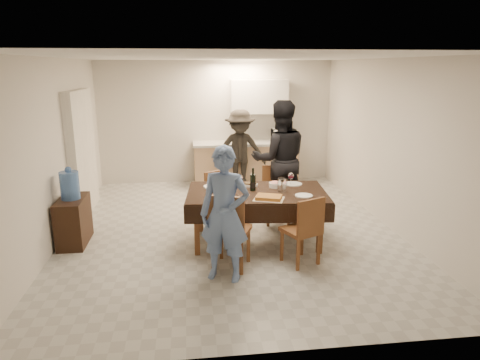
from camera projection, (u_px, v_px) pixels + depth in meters
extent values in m
cube|color=#B3B3AE|center=(231.00, 230.00, 6.69)|extent=(5.00, 6.00, 0.02)
cube|color=white|center=(230.00, 57.00, 6.02)|extent=(5.00, 6.00, 0.02)
cube|color=beige|center=(216.00, 122.00, 9.23)|extent=(5.00, 0.02, 2.60)
cube|color=beige|center=(267.00, 216.00, 3.48)|extent=(5.00, 0.02, 2.60)
cube|color=beige|center=(55.00, 152.00, 6.06)|extent=(0.02, 6.00, 2.60)
cube|color=beige|center=(390.00, 144.00, 6.65)|extent=(0.02, 6.00, 2.60)
cube|color=white|center=(82.00, 153.00, 7.28)|extent=(0.15, 1.40, 2.10)
cube|color=tan|center=(246.00, 164.00, 9.22)|extent=(2.20, 0.60, 0.86)
cube|color=#B2B1AD|center=(246.00, 143.00, 9.10)|extent=(2.24, 0.64, 0.05)
cube|color=white|center=(259.00, 97.00, 9.02)|extent=(1.20, 0.34, 0.70)
cube|color=black|center=(257.00, 193.00, 6.06)|extent=(2.04, 1.31, 0.04)
cube|color=brown|center=(257.00, 218.00, 6.16)|extent=(0.07, 0.07, 0.72)
cube|color=brown|center=(231.00, 231.00, 5.35)|extent=(0.59, 0.59, 0.05)
cube|color=brown|center=(232.00, 216.00, 5.09)|extent=(0.44, 0.21, 0.49)
cube|color=brown|center=(301.00, 230.00, 5.47)|extent=(0.55, 0.55, 0.05)
cube|color=brown|center=(305.00, 217.00, 5.23)|extent=(0.39, 0.21, 0.44)
cube|color=brown|center=(221.00, 200.00, 6.81)|extent=(0.53, 0.53, 0.05)
cube|color=brown|center=(222.00, 189.00, 6.58)|extent=(0.35, 0.23, 0.42)
cube|color=brown|center=(277.00, 196.00, 6.91)|extent=(0.42, 0.42, 0.05)
cube|color=brown|center=(280.00, 184.00, 6.66)|extent=(0.42, 0.04, 0.45)
cube|color=black|center=(74.00, 221.00, 6.10)|extent=(0.36, 0.73, 0.67)
cylinder|color=#5182D4|center=(70.00, 185.00, 5.97)|extent=(0.26, 0.26, 0.39)
cylinder|color=white|center=(282.00, 185.00, 6.02)|extent=(0.12, 0.12, 0.19)
cube|color=#B16F33|center=(269.00, 197.00, 5.69)|extent=(0.47, 0.41, 0.05)
cylinder|color=white|center=(275.00, 185.00, 6.25)|extent=(0.18, 0.18, 0.07)
cylinder|color=white|center=(251.00, 185.00, 6.31)|extent=(0.20, 0.20, 0.03)
cylinder|color=white|center=(216.00, 199.00, 5.69)|extent=(0.27, 0.27, 0.02)
cylinder|color=white|center=(304.00, 196.00, 5.83)|extent=(0.24, 0.24, 0.01)
cylinder|color=white|center=(213.00, 187.00, 6.27)|extent=(0.29, 0.29, 0.02)
cylinder|color=white|center=(293.00, 184.00, 6.41)|extent=(0.26, 0.26, 0.02)
imported|color=white|center=(284.00, 135.00, 9.16)|extent=(0.49, 0.33, 0.27)
imported|color=#617EB6|center=(225.00, 214.00, 4.97)|extent=(0.69, 0.57, 1.62)
imported|color=black|center=(280.00, 160.00, 7.07)|extent=(0.96, 0.76, 1.95)
imported|color=black|center=(240.00, 150.00, 8.67)|extent=(1.06, 0.61, 1.65)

